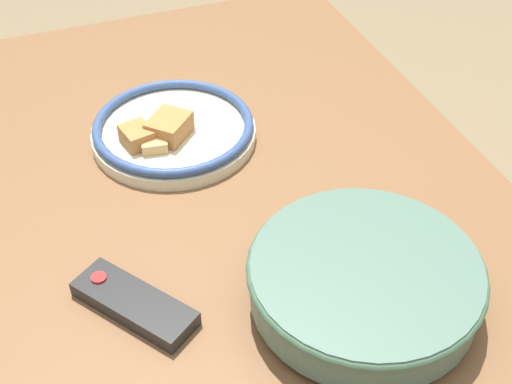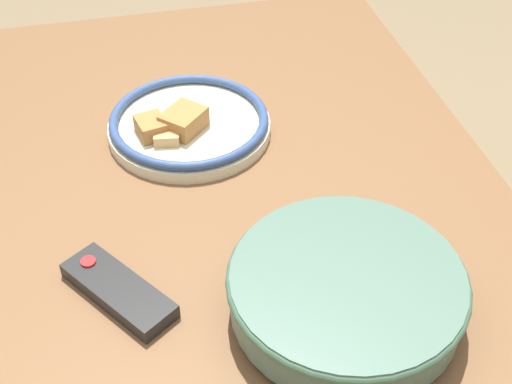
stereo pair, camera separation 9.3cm
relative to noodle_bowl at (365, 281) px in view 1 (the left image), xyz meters
name	(u,v)px [view 1 (the left image)]	position (x,y,z in m)	size (l,w,h in m)	color
dining_table	(231,284)	(0.16, 0.11, -0.14)	(1.26, 0.81, 0.76)	brown
noodle_bowl	(365,281)	(0.00, 0.00, 0.00)	(0.27, 0.27, 0.07)	#4C6B5B
food_plate	(172,130)	(0.39, 0.12, -0.02)	(0.25, 0.25, 0.05)	beige
tv_remote	(134,303)	(0.09, 0.25, -0.03)	(0.16, 0.13, 0.02)	black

